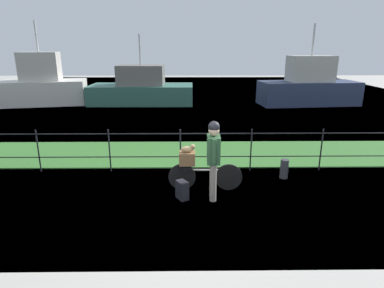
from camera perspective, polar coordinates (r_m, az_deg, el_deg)
ground_plane at (r=6.67m, az=-2.36°, el=-11.09°), size 60.00×60.00×0.00m
grass_strip at (r=9.81m, az=-1.82°, el=-1.65°), size 27.00×2.40×0.03m
harbor_water at (r=19.24m, az=-1.30°, el=7.48°), size 30.00×30.00×0.00m
iron_fence at (r=8.30m, az=-2.04°, el=-0.55°), size 18.04×0.04×1.11m
bicycle_main at (r=7.33m, az=2.15°, el=-5.62°), size 1.65×0.17×0.61m
wooden_crate at (r=7.18m, az=-0.83°, el=-2.48°), size 0.36×0.31×0.28m
terrier_dog at (r=7.11m, az=-0.64°, el=-0.82°), size 0.32×0.15×0.18m
cyclist_person at (r=6.68m, az=3.76°, el=-1.70°), size 0.27×0.54×1.68m
backpack_on_paving at (r=6.95m, az=-1.72°, el=-8.02°), size 0.30×0.33×0.40m
mooring_bollard at (r=8.30m, az=15.76°, el=-4.18°), size 0.20×0.20×0.47m
moored_boat_near at (r=19.09m, az=19.66°, el=9.33°), size 5.40×2.39×4.20m
moored_boat_mid at (r=19.86m, az=-24.58°, el=9.23°), size 4.76×2.92×4.38m
moored_boat_far at (r=18.58m, az=-8.77°, el=9.35°), size 5.65×2.44×3.69m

